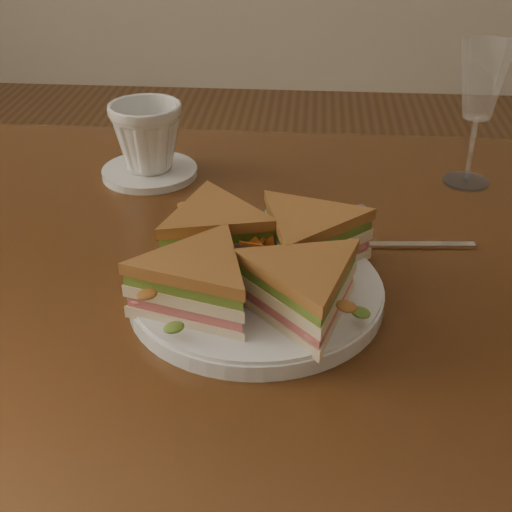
{
  "coord_description": "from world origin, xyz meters",
  "views": [
    {
      "loc": [
        0.03,
        -0.65,
        1.15
      ],
      "look_at": [
        -0.02,
        -0.07,
        0.8
      ],
      "focal_mm": 50.0,
      "sensor_mm": 36.0,
      "label": 1
    }
  ],
  "objects_px": {
    "plate": "(256,292)",
    "wine_glass": "(482,84)",
    "table": "(278,339)",
    "saucer": "(150,172)",
    "spoon": "(353,244)",
    "knife": "(277,220)",
    "coffee_cup": "(147,137)",
    "sandwich_wedges": "(256,260)"
  },
  "relations": [
    {
      "from": "plate",
      "to": "wine_glass",
      "type": "xyz_separation_m",
      "value": [
        0.26,
        0.3,
        0.13
      ]
    },
    {
      "from": "table",
      "to": "saucer",
      "type": "bearing_deg",
      "value": 130.12
    },
    {
      "from": "spoon",
      "to": "knife",
      "type": "distance_m",
      "value": 0.1
    },
    {
      "from": "spoon",
      "to": "coffee_cup",
      "type": "bearing_deg",
      "value": 142.51
    },
    {
      "from": "wine_glass",
      "to": "spoon",
      "type": "bearing_deg",
      "value": -130.05
    },
    {
      "from": "plate",
      "to": "coffee_cup",
      "type": "height_order",
      "value": "coffee_cup"
    },
    {
      "from": "plate",
      "to": "saucer",
      "type": "xyz_separation_m",
      "value": [
        -0.17,
        0.29,
        -0.0
      ]
    },
    {
      "from": "knife",
      "to": "coffee_cup",
      "type": "distance_m",
      "value": 0.22
    },
    {
      "from": "wine_glass",
      "to": "coffee_cup",
      "type": "relative_size",
      "value": 1.91
    },
    {
      "from": "table",
      "to": "spoon",
      "type": "relative_size",
      "value": 6.52
    },
    {
      "from": "knife",
      "to": "plate",
      "type": "bearing_deg",
      "value": -112.92
    },
    {
      "from": "table",
      "to": "knife",
      "type": "xyz_separation_m",
      "value": [
        -0.01,
        0.1,
        0.1
      ]
    },
    {
      "from": "sandwich_wedges",
      "to": "saucer",
      "type": "distance_m",
      "value": 0.34
    },
    {
      "from": "table",
      "to": "plate",
      "type": "relative_size",
      "value": 4.76
    },
    {
      "from": "wine_glass",
      "to": "coffee_cup",
      "type": "xyz_separation_m",
      "value": [
        -0.42,
        -0.01,
        -0.08
      ]
    },
    {
      "from": "table",
      "to": "knife",
      "type": "bearing_deg",
      "value": 94.72
    },
    {
      "from": "knife",
      "to": "coffee_cup",
      "type": "xyz_separation_m",
      "value": [
        -0.18,
        0.12,
        0.05
      ]
    },
    {
      "from": "plate",
      "to": "knife",
      "type": "xyz_separation_m",
      "value": [
        0.01,
        0.17,
        -0.01
      ]
    },
    {
      "from": "table",
      "to": "coffee_cup",
      "type": "xyz_separation_m",
      "value": [
        -0.19,
        0.22,
        0.15
      ]
    },
    {
      "from": "wine_glass",
      "to": "saucer",
      "type": "distance_m",
      "value": 0.44
    },
    {
      "from": "wine_glass",
      "to": "coffee_cup",
      "type": "height_order",
      "value": "wine_glass"
    },
    {
      "from": "knife",
      "to": "saucer",
      "type": "relative_size",
      "value": 1.61
    },
    {
      "from": "table",
      "to": "wine_glass",
      "type": "height_order",
      "value": "wine_glass"
    },
    {
      "from": "sandwich_wedges",
      "to": "knife",
      "type": "relative_size",
      "value": 1.41
    },
    {
      "from": "wine_glass",
      "to": "knife",
      "type": "bearing_deg",
      "value": -151.75
    },
    {
      "from": "knife",
      "to": "wine_glass",
      "type": "relative_size",
      "value": 1.12
    },
    {
      "from": "knife",
      "to": "spoon",
      "type": "bearing_deg",
      "value": -50.79
    },
    {
      "from": "table",
      "to": "spoon",
      "type": "distance_m",
      "value": 0.14
    },
    {
      "from": "table",
      "to": "plate",
      "type": "height_order",
      "value": "plate"
    },
    {
      "from": "saucer",
      "to": "table",
      "type": "bearing_deg",
      "value": -49.88
    },
    {
      "from": "sandwich_wedges",
      "to": "knife",
      "type": "bearing_deg",
      "value": 86.23
    },
    {
      "from": "plate",
      "to": "coffee_cup",
      "type": "relative_size",
      "value": 2.6
    },
    {
      "from": "table",
      "to": "coffee_cup",
      "type": "height_order",
      "value": "coffee_cup"
    },
    {
      "from": "knife",
      "to": "coffee_cup",
      "type": "bearing_deg",
      "value": 126.87
    },
    {
      "from": "sandwich_wedges",
      "to": "saucer",
      "type": "height_order",
      "value": "sandwich_wedges"
    },
    {
      "from": "table",
      "to": "saucer",
      "type": "xyz_separation_m",
      "value": [
        -0.19,
        0.22,
        0.1
      ]
    },
    {
      "from": "table",
      "to": "coffee_cup",
      "type": "relative_size",
      "value": 12.37
    },
    {
      "from": "spoon",
      "to": "wine_glass",
      "type": "relative_size",
      "value": 0.99
    },
    {
      "from": "sandwich_wedges",
      "to": "saucer",
      "type": "xyz_separation_m",
      "value": [
        -0.17,
        0.29,
        -0.04
      ]
    },
    {
      "from": "spoon",
      "to": "sandwich_wedges",
      "type": "bearing_deg",
      "value": -135.7
    },
    {
      "from": "saucer",
      "to": "spoon",
      "type": "bearing_deg",
      "value": -33.23
    },
    {
      "from": "plate",
      "to": "knife",
      "type": "relative_size",
      "value": 1.21
    }
  ]
}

